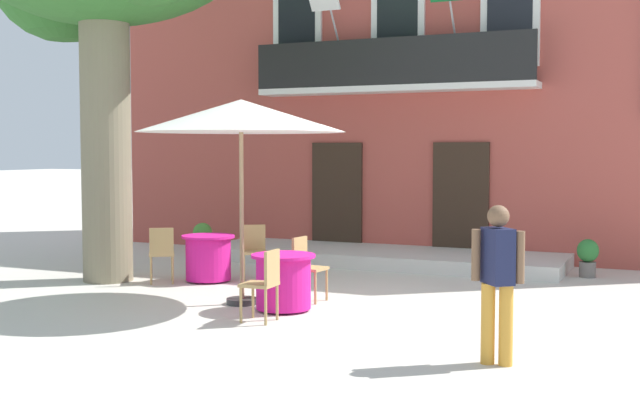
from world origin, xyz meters
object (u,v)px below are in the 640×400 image
at_px(cafe_table_near_tree, 208,258).
at_px(cafe_chair_near_tree_1, 254,248).
at_px(cafe_umbrella, 241,117).
at_px(ground_planter_left, 203,237).
at_px(cafe_chair_middle_1, 265,280).
at_px(ground_planter_right, 588,256).
at_px(pedestrian_near_entrance, 498,275).
at_px(cafe_table_middle, 283,281).
at_px(cafe_chair_middle_0, 306,264).
at_px(cafe_chair_near_tree_0, 162,251).

xyz_separation_m(cafe_table_near_tree, cafe_chair_near_tree_1, (0.61, 0.44, 0.14)).
bearing_deg(cafe_umbrella, ground_planter_left, 127.95).
height_order(cafe_chair_near_tree_1, cafe_chair_middle_1, same).
xyz_separation_m(cafe_chair_near_tree_1, ground_planter_left, (-2.54, 2.43, -0.16)).
relative_size(ground_planter_left, ground_planter_right, 1.01).
xyz_separation_m(cafe_chair_middle_1, pedestrian_near_entrance, (3.07, -0.83, 0.38)).
xyz_separation_m(cafe_chair_near_tree_1, ground_planter_right, (5.02, 2.55, -0.17)).
bearing_deg(cafe_table_middle, cafe_chair_middle_0, 91.30).
bearing_deg(cafe_table_middle, cafe_table_near_tree, 143.17).
distance_m(cafe_umbrella, ground_planter_left, 5.96).
height_order(cafe_table_middle, cafe_umbrella, cafe_umbrella).
distance_m(cafe_table_middle, cafe_chair_middle_0, 0.77).
xyz_separation_m(cafe_chair_near_tree_0, ground_planter_right, (6.21, 3.48, -0.17)).
bearing_deg(cafe_chair_near_tree_1, pedestrian_near_entrance, -37.54).
bearing_deg(cafe_chair_near_tree_1, cafe_table_near_tree, -144.36).
bearing_deg(cafe_chair_near_tree_0, cafe_chair_near_tree_1, 38.35).
xyz_separation_m(cafe_table_middle, ground_planter_left, (-4.12, 4.52, -0.03)).
bearing_deg(ground_planter_left, cafe_chair_near_tree_1, -43.81).
xyz_separation_m(ground_planter_right, pedestrian_near_entrance, (-0.25, -6.21, 0.54)).
distance_m(cafe_chair_near_tree_1, cafe_chair_middle_1, 3.30).
bearing_deg(cafe_table_near_tree, cafe_table_middle, -36.83).
relative_size(cafe_table_near_tree, cafe_chair_middle_0, 0.95).
height_order(cafe_table_middle, cafe_chair_middle_0, cafe_chair_middle_0).
relative_size(cafe_chair_near_tree_1, pedestrian_near_entrance, 0.57).
xyz_separation_m(cafe_chair_near_tree_0, cafe_chair_near_tree_1, (1.18, 0.93, 0.00)).
xyz_separation_m(cafe_table_middle, cafe_chair_middle_1, (0.11, -0.75, 0.14)).
xyz_separation_m(cafe_table_near_tree, pedestrian_near_entrance, (5.38, -3.23, 0.51)).
xyz_separation_m(cafe_chair_middle_0, cafe_chair_middle_1, (0.13, -1.50, 0.00)).
bearing_deg(cafe_umbrella, pedestrian_near_entrance, -24.08).
bearing_deg(cafe_table_middle, ground_planter_right, 53.42).
distance_m(cafe_table_near_tree, pedestrian_near_entrance, 6.30).
distance_m(cafe_table_near_tree, cafe_chair_middle_1, 3.33).
bearing_deg(cafe_table_near_tree, cafe_chair_near_tree_0, -138.93).
xyz_separation_m(cafe_table_near_tree, cafe_chair_middle_1, (2.31, -2.39, 0.14)).
distance_m(cafe_chair_near_tree_1, cafe_umbrella, 2.96).
distance_m(cafe_chair_near_tree_1, cafe_table_middle, 2.62).
distance_m(cafe_chair_near_tree_0, cafe_chair_middle_1, 3.45).
xyz_separation_m(ground_planter_left, pedestrian_near_entrance, (7.31, -6.10, 0.54)).
height_order(cafe_chair_middle_1, ground_planter_right, cafe_chair_middle_1).
bearing_deg(cafe_chair_near_tree_0, cafe_table_middle, -22.59).
relative_size(cafe_chair_near_tree_1, cafe_chair_middle_0, 1.00).
height_order(cafe_chair_near_tree_0, cafe_chair_middle_1, same).
relative_size(cafe_table_near_tree, ground_planter_right, 1.33).
xyz_separation_m(cafe_chair_middle_1, ground_planter_right, (3.33, 5.38, -0.17)).
height_order(cafe_table_near_tree, ground_planter_right, cafe_table_near_tree).
height_order(cafe_table_middle, ground_planter_right, cafe_table_middle).
bearing_deg(cafe_chair_middle_1, ground_planter_left, 128.80).
xyz_separation_m(cafe_chair_near_tree_1, cafe_table_middle, (1.59, -2.09, -0.14)).
bearing_deg(cafe_table_near_tree, cafe_chair_near_tree_1, 35.64).
bearing_deg(cafe_table_near_tree, pedestrian_near_entrance, -30.94).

